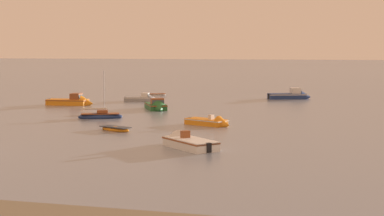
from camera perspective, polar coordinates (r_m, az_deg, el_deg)
name	(u,v)px	position (r m, az deg, el deg)	size (l,w,h in m)	color
motorboat_moored_0	(144,99)	(88.79, -4.53, 0.82)	(4.96, 2.24, 1.82)	gray
motorboat_moored_2	(293,96)	(94.04, 9.47, 1.08)	(6.93, 4.43, 2.49)	navy
sailboat_moored_0	(100,116)	(67.61, -8.59, -0.75)	(5.09, 3.25, 5.47)	navy
rowboat_moored_3	(115,129)	(57.13, -7.19, -1.97)	(3.63, 2.49, 0.54)	orange
motorboat_moored_3	(157,107)	(76.04, -3.31, 0.07)	(4.59, 6.10, 2.22)	#23602D
motorboat_moored_4	(74,102)	(83.89, -10.97, 0.52)	(6.54, 2.75, 2.41)	orange
motorboat_moored_5	(184,143)	(47.36, -0.71, -3.33)	(5.71, 5.47, 2.02)	white
rowboat_moored_4	(156,95)	(99.04, -3.39, 1.23)	(3.42, 2.50, 0.52)	white
motorboat_moored_6	(212,123)	(60.38, 1.89, -1.44)	(5.26, 3.62, 1.71)	orange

